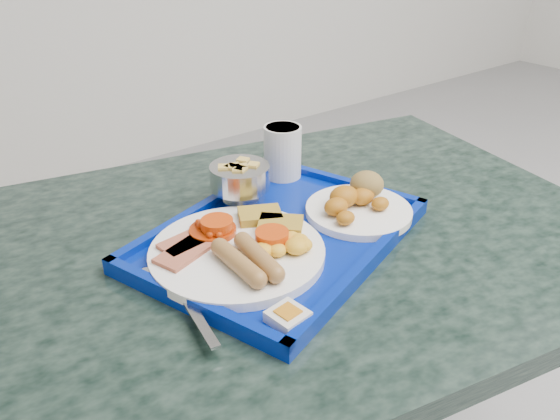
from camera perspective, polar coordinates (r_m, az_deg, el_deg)
name	(u,v)px	position (r m, az deg, el deg)	size (l,w,h in m)	color
table	(271,324)	(0.96, -1.00, -11.87)	(1.24, 0.96, 0.70)	slate
tray	(280,236)	(0.84, 0.00, -2.73)	(0.50, 0.43, 0.03)	#031D90
main_plate	(242,248)	(0.78, -3.95, -3.97)	(0.25, 0.25, 0.04)	white
bread_plate	(358,203)	(0.89, 8.15, 0.75)	(0.17, 0.17, 0.06)	white
fruit_bowl	(240,178)	(0.91, -4.22, 3.39)	(0.10, 0.10, 0.07)	#AAAAAC
juice_cup	(283,150)	(1.00, 0.27, 6.29)	(0.07, 0.07, 0.10)	white
spoon	(160,282)	(0.74, -12.38, -7.38)	(0.05, 0.17, 0.01)	#AAAAAC
knife	(189,303)	(0.70, -9.54, -9.60)	(0.01, 0.18, 0.00)	#AAAAAC
jam_packet	(288,317)	(0.66, 0.83, -11.08)	(0.05, 0.05, 0.02)	silver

